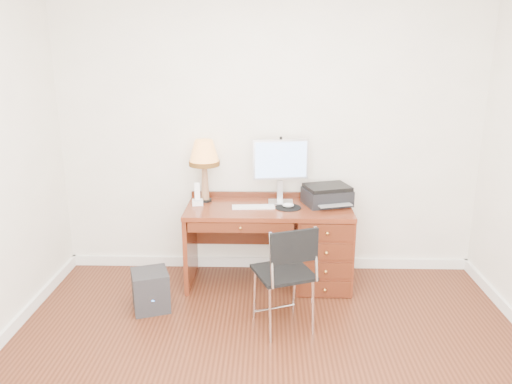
{
  "coord_description": "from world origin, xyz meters",
  "views": [
    {
      "loc": [
        -0.01,
        -2.93,
        2.14
      ],
      "look_at": [
        -0.11,
        1.2,
        0.95
      ],
      "focal_mm": 35.0,
      "sensor_mm": 36.0,
      "label": 1
    }
  ],
  "objects_px": {
    "monitor": "(281,163)",
    "printer": "(327,195)",
    "desk": "(303,241)",
    "phone": "(197,198)",
    "equipment_box": "(151,290)",
    "chair": "(284,268)",
    "leg_lamp": "(204,157)"
  },
  "relations": [
    {
      "from": "monitor",
      "to": "phone",
      "type": "distance_m",
      "value": 0.83
    },
    {
      "from": "leg_lamp",
      "to": "printer",
      "type": "bearing_deg",
      "value": -3.07
    },
    {
      "from": "printer",
      "to": "chair",
      "type": "bearing_deg",
      "value": -130.91
    },
    {
      "from": "monitor",
      "to": "printer",
      "type": "relative_size",
      "value": 1.24
    },
    {
      "from": "printer",
      "to": "phone",
      "type": "bearing_deg",
      "value": 165.37
    },
    {
      "from": "chair",
      "to": "equipment_box",
      "type": "height_order",
      "value": "chair"
    },
    {
      "from": "desk",
      "to": "phone",
      "type": "relative_size",
      "value": 7.27
    },
    {
      "from": "desk",
      "to": "equipment_box",
      "type": "xyz_separation_m",
      "value": [
        -1.32,
        -0.54,
        -0.24
      ]
    },
    {
      "from": "monitor",
      "to": "chair",
      "type": "height_order",
      "value": "monitor"
    },
    {
      "from": "leg_lamp",
      "to": "equipment_box",
      "type": "bearing_deg",
      "value": -120.01
    },
    {
      "from": "printer",
      "to": "equipment_box",
      "type": "bearing_deg",
      "value": -174.59
    },
    {
      "from": "monitor",
      "to": "chair",
      "type": "bearing_deg",
      "value": -98.41
    },
    {
      "from": "phone",
      "to": "equipment_box",
      "type": "xyz_separation_m",
      "value": [
        -0.34,
        -0.58,
        -0.64
      ]
    },
    {
      "from": "leg_lamp",
      "to": "desk",
      "type": "bearing_deg",
      "value": -9.17
    },
    {
      "from": "desk",
      "to": "phone",
      "type": "bearing_deg",
      "value": 177.59
    },
    {
      "from": "desk",
      "to": "chair",
      "type": "distance_m",
      "value": 0.89
    },
    {
      "from": "printer",
      "to": "chair",
      "type": "relative_size",
      "value": 0.54
    },
    {
      "from": "printer",
      "to": "monitor",
      "type": "bearing_deg",
      "value": 156.5
    },
    {
      "from": "monitor",
      "to": "equipment_box",
      "type": "relative_size",
      "value": 1.75
    },
    {
      "from": "desk",
      "to": "printer",
      "type": "bearing_deg",
      "value": 22.21
    },
    {
      "from": "printer",
      "to": "equipment_box",
      "type": "distance_m",
      "value": 1.78
    },
    {
      "from": "desk",
      "to": "equipment_box",
      "type": "bearing_deg",
      "value": -157.73
    },
    {
      "from": "desk",
      "to": "chair",
      "type": "height_order",
      "value": "chair"
    },
    {
      "from": "equipment_box",
      "to": "monitor",
      "type": "bearing_deg",
      "value": 11.95
    },
    {
      "from": "phone",
      "to": "monitor",
      "type": "bearing_deg",
      "value": -2.92
    },
    {
      "from": "desk",
      "to": "equipment_box",
      "type": "relative_size",
      "value": 4.41
    },
    {
      "from": "phone",
      "to": "equipment_box",
      "type": "distance_m",
      "value": 0.93
    },
    {
      "from": "printer",
      "to": "phone",
      "type": "relative_size",
      "value": 2.32
    },
    {
      "from": "leg_lamp",
      "to": "chair",
      "type": "xyz_separation_m",
      "value": [
        0.71,
        -1.0,
        -0.65
      ]
    },
    {
      "from": "monitor",
      "to": "desk",
      "type": "bearing_deg",
      "value": -41.68
    },
    {
      "from": "desk",
      "to": "phone",
      "type": "height_order",
      "value": "phone"
    },
    {
      "from": "chair",
      "to": "equipment_box",
      "type": "xyz_separation_m",
      "value": [
        -1.11,
        0.31,
        -0.36
      ]
    }
  ]
}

